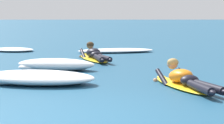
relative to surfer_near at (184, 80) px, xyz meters
The scene contains 7 objects.
ground_plane 7.99m from the surfer_near, 105.46° to the left, with size 120.00×120.00×0.00m, color navy.
surfer_near is the anchor object (origin of this frame).
surfer_far 5.15m from the surfer_near, 109.62° to the left, with size 1.15×2.73×0.53m.
whitewater_front 9.06m from the surfer_near, 120.67° to the left, with size 1.85×1.64×0.13m.
whitewater_mid_left 3.64m from the surfer_near, 135.38° to the left, with size 1.95×1.05×0.29m.
whitewater_back 2.78m from the surfer_near, 169.66° to the left, with size 2.41×1.55×0.26m.
whitewater_far_band 7.34m from the surfer_near, 98.19° to the left, with size 2.72×1.41×0.14m.
Camera 1 is at (0.66, -5.99, 1.39)m, focal length 74.04 mm.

